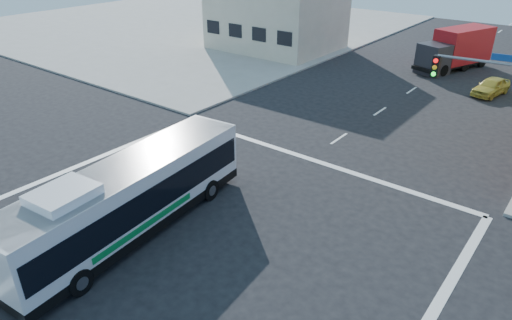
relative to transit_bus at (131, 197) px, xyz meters
The scene contains 7 objects.
ground 2.96m from the transit_bus, 23.09° to the left, with size 120.00×120.00×0.00m, color black.
sidewalk_nw 48.67m from the transit_bus, 132.35° to the left, with size 50.00×50.00×0.15m, color gray.
building_west 34.36m from the transit_bus, 115.55° to the left, with size 12.06×10.06×8.00m.
signal_mast_ne 16.51m from the transit_bus, 45.65° to the left, with size 7.91×1.13×8.07m.
transit_bus is the anchor object (origin of this frame).
box_truck 34.51m from the transit_bus, 85.33° to the left, with size 4.98×8.39×3.64m.
parked_car 29.62m from the transit_bus, 75.44° to the left, with size 1.59×3.95×1.35m, color gold.
Camera 1 is at (11.78, -10.48, 11.60)m, focal length 32.00 mm.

